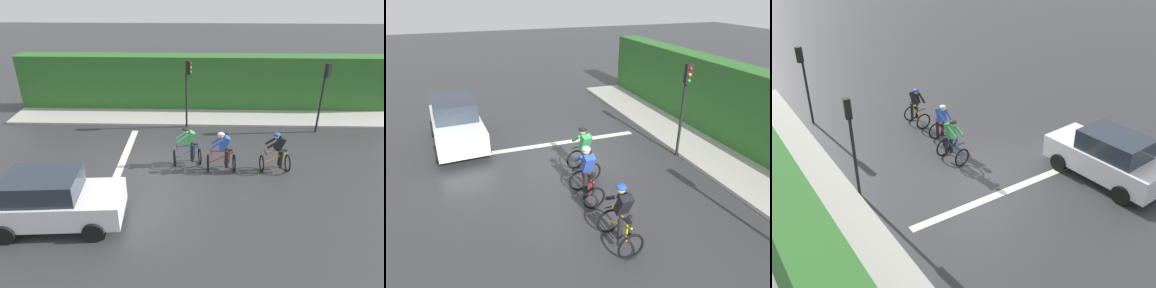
{
  "view_description": "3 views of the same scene",
  "coord_description": "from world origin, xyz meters",
  "views": [
    {
      "loc": [
        11.68,
        1.82,
        7.16
      ],
      "look_at": [
        -0.57,
        1.47,
        0.83
      ],
      "focal_mm": 32.14,
      "sensor_mm": 36.0,
      "label": 1
    },
    {
      "loc": [
        3.19,
        10.51,
        5.65
      ],
      "look_at": [
        -0.28,
        0.96,
        0.98
      ],
      "focal_mm": 32.38,
      "sensor_mm": 36.0,
      "label": 2
    },
    {
      "loc": [
        -7.79,
        -10.57,
        8.22
      ],
      "look_at": [
        -0.24,
        0.68,
        0.93
      ],
      "focal_mm": 40.99,
      "sensor_mm": 36.0,
      "label": 3
    }
  ],
  "objects": [
    {
      "name": "car_white",
      "position": [
        3.35,
        -2.66,
        0.87
      ],
      "size": [
        2.1,
        4.21,
        1.76
      ],
      "color": "silver",
      "rests_on": "ground"
    },
    {
      "name": "road_marking_stop_line",
      "position": [
        0.0,
        -1.4,
        0.0
      ],
      "size": [
        7.0,
        0.3,
        0.01
      ],
      "primitive_type": "cube",
      "color": "silver",
      "rests_on": "ground"
    },
    {
      "name": "hedge_wall",
      "position": [
        -6.69,
        2.0,
        1.49
      ],
      "size": [
        1.1,
        20.29,
        2.99
      ],
      "primitive_type": "cube",
      "color": "#2D6628",
      "rests_on": "ground"
    },
    {
      "name": "cyclist_lead",
      "position": [
        0.04,
        4.76,
        0.8
      ],
      "size": [
        0.74,
        1.12,
        1.66
      ],
      "color": "black",
      "rests_on": "ground"
    },
    {
      "name": "cyclist_second",
      "position": [
        0.06,
        2.67,
        0.8
      ],
      "size": [
        0.72,
        1.11,
        1.66
      ],
      "color": "black",
      "rests_on": "ground"
    },
    {
      "name": "stone_wall_low",
      "position": [
        -6.39,
        2.0,
        0.25
      ],
      "size": [
        0.44,
        20.29,
        0.51
      ],
      "primitive_type": "cube",
      "color": "gray",
      "rests_on": "ground"
    },
    {
      "name": "traffic_light_near_crossing",
      "position": [
        -4.04,
        1.16,
        2.22
      ],
      "size": [
        0.23,
        0.31,
        3.34
      ],
      "color": "black",
      "rests_on": "ground"
    },
    {
      "name": "ground_plane",
      "position": [
        0.0,
        0.0,
        0.0
      ],
      "size": [
        80.0,
        80.0,
        0.0
      ],
      "primitive_type": "plane",
      "color": "#333335"
    },
    {
      "name": "sidewalk_kerb",
      "position": [
        -5.49,
        2.0,
        0.06
      ],
      "size": [
        2.8,
        20.29,
        0.12
      ],
      "primitive_type": "cube",
      "color": "#ADA89E",
      "rests_on": "ground"
    },
    {
      "name": "cyclist_mid",
      "position": [
        -0.35,
        1.32,
        0.8
      ],
      "size": [
        0.85,
        1.18,
        1.66
      ],
      "color": "black",
      "rests_on": "ground"
    }
  ]
}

